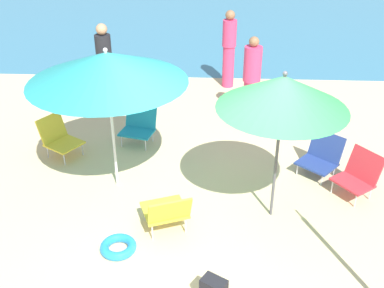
{
  "coord_description": "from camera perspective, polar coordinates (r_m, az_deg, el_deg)",
  "views": [
    {
      "loc": [
        0.03,
        -4.92,
        4.04
      ],
      "look_at": [
        -0.28,
        0.98,
        0.7
      ],
      "focal_mm": 43.84,
      "sensor_mm": 36.0,
      "label": 1
    }
  ],
  "objects": [
    {
      "name": "beach_chair_d",
      "position": [
        8.05,
        -15.92,
        0.84
      ],
      "size": [
        0.77,
        0.74,
        0.66
      ],
      "rotation": [
        0.0,
        0.0,
        -0.56
      ],
      "color": "gold",
      "rests_on": "ground_plane"
    },
    {
      "name": "person_c",
      "position": [
        8.8,
        7.26,
        7.75
      ],
      "size": [
        0.33,
        0.33,
        1.63
      ],
      "rotation": [
        0.0,
        0.0,
        3.02
      ],
      "color": "#DB3866",
      "rests_on": "ground_plane"
    },
    {
      "name": "swim_ring",
      "position": [
        6.04,
        -8.96,
        -12.26
      ],
      "size": [
        0.46,
        0.46,
        0.11
      ],
      "primitive_type": "torus",
      "color": "#238CD8",
      "rests_on": "ground_plane"
    },
    {
      "name": "umbrella_green",
      "position": [
        5.73,
        11.04,
        6.15
      ],
      "size": [
        1.62,
        1.62,
        2.09
      ],
      "color": "#4C4C51",
      "rests_on": "ground_plane"
    },
    {
      "name": "ground_plane",
      "position": [
        6.36,
        2.12,
        -9.95
      ],
      "size": [
        40.0,
        40.0,
        0.0
      ],
      "primitive_type": "plane",
      "color": "#D3BC8C"
    },
    {
      "name": "beach_chair_a",
      "position": [
        7.18,
        19.63,
        -3.45
      ],
      "size": [
        0.72,
        0.73,
        0.67
      ],
      "rotation": [
        0.0,
        0.0,
        -2.49
      ],
      "color": "red",
      "rests_on": "ground_plane"
    },
    {
      "name": "beach_chair_b",
      "position": [
        8.2,
        -6.47,
        2.33
      ],
      "size": [
        0.66,
        0.63,
        0.63
      ],
      "rotation": [
        0.0,
        0.0,
        -1.82
      ],
      "color": "teal",
      "rests_on": "ground_plane"
    },
    {
      "name": "sea_water",
      "position": [
        18.75,
        3.0,
        16.99
      ],
      "size": [
        40.0,
        16.0,
        0.01
      ],
      "primitive_type": "cube",
      "color": "teal",
      "rests_on": "ground_plane"
    },
    {
      "name": "person_b",
      "position": [
        10.34,
        4.51,
        11.45
      ],
      "size": [
        0.3,
        0.3,
        1.69
      ],
      "rotation": [
        0.0,
        0.0,
        0.59
      ],
      "color": "#DB3866",
      "rests_on": "ground_plane"
    },
    {
      "name": "beach_chair_c",
      "position": [
        6.07,
        -3.1,
        -8.11
      ],
      "size": [
        0.73,
        0.76,
        0.63
      ],
      "rotation": [
        0.0,
        0.0,
        1.94
      ],
      "color": "gold",
      "rests_on": "ground_plane"
    },
    {
      "name": "person_a",
      "position": [
        9.48,
        -10.54,
        9.36
      ],
      "size": [
        0.31,
        0.31,
        1.69
      ],
      "rotation": [
        0.0,
        0.0,
        1.21
      ],
      "color": "black",
      "rests_on": "ground_plane"
    },
    {
      "name": "umbrella_teal",
      "position": [
        6.39,
        -10.33,
        9.16
      ],
      "size": [
        2.18,
        2.18,
        2.14
      ],
      "color": "silver",
      "rests_on": "ground_plane"
    },
    {
      "name": "beach_chair_e",
      "position": [
        7.55,
        15.46,
        -1.37
      ],
      "size": [
        0.77,
        0.77,
        0.63
      ],
      "rotation": [
        0.0,
        0.0,
        -2.29
      ],
      "color": "navy",
      "rests_on": "ground_plane"
    }
  ]
}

